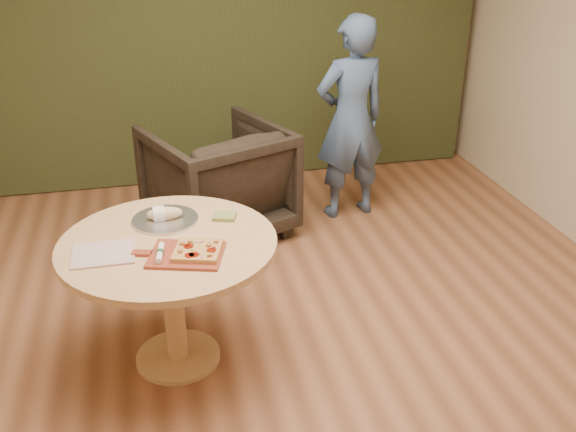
{
  "coord_description": "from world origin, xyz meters",
  "views": [
    {
      "loc": [
        -0.54,
        -2.65,
        2.3
      ],
      "look_at": [
        0.12,
        0.25,
        0.84
      ],
      "focal_mm": 40.0,
      "sensor_mm": 36.0,
      "label": 1
    }
  ],
  "objects_px": {
    "pizza_paddle": "(184,255)",
    "bread_roll": "(163,214)",
    "person_standing": "(351,119)",
    "cutlery_roll": "(160,253)",
    "armchair": "(218,176)",
    "flatbread_pizza": "(198,250)",
    "serving_tray": "(165,220)",
    "pedestal_table": "(170,265)"
  },
  "relations": [
    {
      "from": "pizza_paddle",
      "to": "armchair",
      "type": "bearing_deg",
      "value": 94.49
    },
    {
      "from": "armchair",
      "to": "pedestal_table",
      "type": "bearing_deg",
      "value": 51.58
    },
    {
      "from": "serving_tray",
      "to": "pizza_paddle",
      "type": "bearing_deg",
      "value": -80.21
    },
    {
      "from": "pedestal_table",
      "to": "armchair",
      "type": "relative_size",
      "value": 1.19
    },
    {
      "from": "bread_roll",
      "to": "person_standing",
      "type": "distance_m",
      "value": 2.02
    },
    {
      "from": "pizza_paddle",
      "to": "bread_roll",
      "type": "bearing_deg",
      "value": 117.65
    },
    {
      "from": "serving_tray",
      "to": "armchair",
      "type": "distance_m",
      "value": 1.35
    },
    {
      "from": "cutlery_roll",
      "to": "bread_roll",
      "type": "height_order",
      "value": "bread_roll"
    },
    {
      "from": "pedestal_table",
      "to": "cutlery_roll",
      "type": "distance_m",
      "value": 0.24
    },
    {
      "from": "cutlery_roll",
      "to": "bread_roll",
      "type": "xyz_separation_m",
      "value": [
        0.04,
        0.4,
        0.01
      ]
    },
    {
      "from": "pedestal_table",
      "to": "pizza_paddle",
      "type": "relative_size",
      "value": 2.36
    },
    {
      "from": "bread_roll",
      "to": "pizza_paddle",
      "type": "bearing_deg",
      "value": -79.01
    },
    {
      "from": "pizza_paddle",
      "to": "armchair",
      "type": "xyz_separation_m",
      "value": [
        0.36,
        1.66,
        -0.29
      ]
    },
    {
      "from": "pedestal_table",
      "to": "pizza_paddle",
      "type": "bearing_deg",
      "value": -67.86
    },
    {
      "from": "pedestal_table",
      "to": "serving_tray",
      "type": "relative_size",
      "value": 3.14
    },
    {
      "from": "person_standing",
      "to": "cutlery_roll",
      "type": "bearing_deg",
      "value": 40.07
    },
    {
      "from": "armchair",
      "to": "bread_roll",
      "type": "bearing_deg",
      "value": 48.44
    },
    {
      "from": "pizza_paddle",
      "to": "person_standing",
      "type": "height_order",
      "value": "person_standing"
    },
    {
      "from": "pizza_paddle",
      "to": "cutlery_roll",
      "type": "relative_size",
      "value": 2.38
    },
    {
      "from": "person_standing",
      "to": "flatbread_pizza",
      "type": "bearing_deg",
      "value": 43.76
    },
    {
      "from": "pizza_paddle",
      "to": "person_standing",
      "type": "distance_m",
      "value": 2.27
    },
    {
      "from": "serving_tray",
      "to": "person_standing",
      "type": "xyz_separation_m",
      "value": [
        1.49,
        1.36,
        0.04
      ]
    },
    {
      "from": "cutlery_roll",
      "to": "bread_roll",
      "type": "distance_m",
      "value": 0.4
    },
    {
      "from": "bread_roll",
      "to": "cutlery_roll",
      "type": "bearing_deg",
      "value": -94.98
    },
    {
      "from": "pizza_paddle",
      "to": "person_standing",
      "type": "bearing_deg",
      "value": 67.94
    },
    {
      "from": "serving_tray",
      "to": "armchair",
      "type": "height_order",
      "value": "armchair"
    },
    {
      "from": "bread_roll",
      "to": "armchair",
      "type": "relative_size",
      "value": 0.21
    },
    {
      "from": "pizza_paddle",
      "to": "flatbread_pizza",
      "type": "bearing_deg",
      "value": 10.23
    },
    {
      "from": "person_standing",
      "to": "bread_roll",
      "type": "bearing_deg",
      "value": 33.32
    },
    {
      "from": "pedestal_table",
      "to": "cutlery_roll",
      "type": "xyz_separation_m",
      "value": [
        -0.04,
        -0.17,
        0.17
      ]
    },
    {
      "from": "flatbread_pizza",
      "to": "person_standing",
      "type": "distance_m",
      "value": 2.23
    },
    {
      "from": "flatbread_pizza",
      "to": "person_standing",
      "type": "relative_size",
      "value": 0.17
    },
    {
      "from": "pizza_paddle",
      "to": "bread_roll",
      "type": "distance_m",
      "value": 0.42
    },
    {
      "from": "person_standing",
      "to": "serving_tray",
      "type": "bearing_deg",
      "value": 33.49
    },
    {
      "from": "serving_tray",
      "to": "bread_roll",
      "type": "distance_m",
      "value": 0.04
    },
    {
      "from": "flatbread_pizza",
      "to": "armchair",
      "type": "distance_m",
      "value": 1.72
    },
    {
      "from": "pedestal_table",
      "to": "serving_tray",
      "type": "height_order",
      "value": "serving_tray"
    },
    {
      "from": "pedestal_table",
      "to": "person_standing",
      "type": "xyz_separation_m",
      "value": [
        1.49,
        1.59,
        0.19
      ]
    },
    {
      "from": "pizza_paddle",
      "to": "serving_tray",
      "type": "xyz_separation_m",
      "value": [
        -0.07,
        0.41,
        -0.0
      ]
    },
    {
      "from": "pedestal_table",
      "to": "person_standing",
      "type": "distance_m",
      "value": 2.19
    },
    {
      "from": "serving_tray",
      "to": "armchair",
      "type": "bearing_deg",
      "value": 71.1
    },
    {
      "from": "pedestal_table",
      "to": "flatbread_pizza",
      "type": "xyz_separation_m",
      "value": [
        0.14,
        -0.18,
        0.17
      ]
    }
  ]
}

